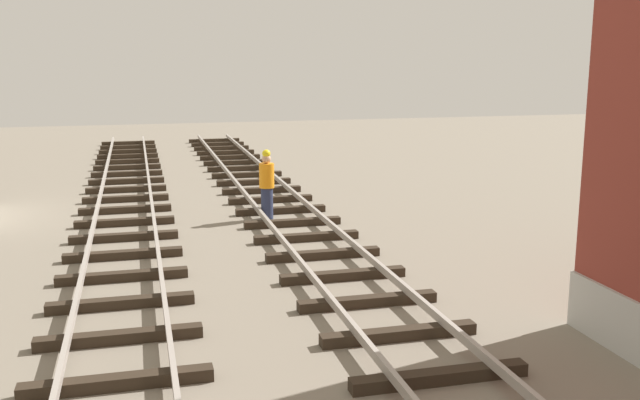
{
  "coord_description": "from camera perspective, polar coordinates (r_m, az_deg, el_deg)",
  "views": [
    {
      "loc": [
        -2.8,
        -3.62,
        4.32
      ],
      "look_at": [
        0.35,
        8.64,
        1.75
      ],
      "focal_mm": 40.31,
      "sensor_mm": 36.0,
      "label": 1
    }
  ],
  "objects": [
    {
      "name": "track_worker_foreground",
      "position": [
        19.11,
        -4.25,
        1.22
      ],
      "size": [
        0.4,
        0.4,
        1.87
      ],
      "color": "#262D4C",
      "rests_on": "ground"
    }
  ]
}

